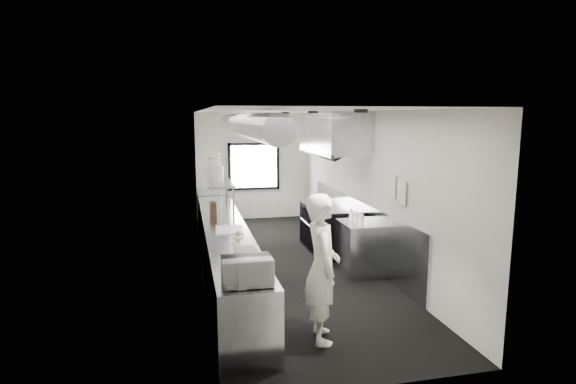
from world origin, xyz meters
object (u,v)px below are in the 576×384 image
microwave (247,271)px  squeeze_bottle_d (352,216)px  exhaust_hood (333,133)px  range (329,228)px  line_cook (322,268)px  plate_stack_b (215,169)px  deli_tub_b (227,261)px  squeeze_bottle_a (362,220)px  bottle_station (360,248)px  far_work_table (213,209)px  small_plate (238,237)px  squeeze_bottle_c (356,217)px  squeeze_bottle_e (351,214)px  plate_stack_c (214,165)px  squeeze_bottle_b (360,219)px  prep_counter (226,253)px  plate_stack_d (214,162)px  cutting_board (229,230)px  deli_tub_a (228,263)px  plate_stack_a (217,174)px  pass_shelf (216,177)px

microwave → squeeze_bottle_d: (2.22, 2.71, -0.07)m
exhaust_hood → microwave: (-2.25, -3.92, -1.34)m
exhaust_hood → range: (-0.06, 0.00, -1.92)m
line_cook → plate_stack_b: 3.79m
deli_tub_b → squeeze_bottle_a: 2.84m
deli_tub_b → bottle_station: bearing=36.4°
range → far_work_table: 3.32m
small_plate → squeeze_bottle_c: size_ratio=0.86×
line_cook → squeeze_bottle_d: bearing=-21.6°
range → bottle_station: 1.40m
range → squeeze_bottle_e: bearing=-88.4°
small_plate → plate_stack_c: size_ratio=0.48×
bottle_station → squeeze_bottle_e: (-0.08, 0.26, 0.54)m
plate_stack_c → squeeze_bottle_a: (2.27, -2.24, -0.74)m
squeeze_bottle_a → squeeze_bottle_b: size_ratio=1.11×
small_plate → plate_stack_b: plate_stack_b is taller
deli_tub_b → squeeze_bottle_a: (2.37, 1.56, 0.05)m
microwave → deli_tub_b: size_ratio=3.79×
range → microwave: 4.53m
plate_stack_c → deli_tub_b: bearing=-91.5°
bottle_station → prep_counter: bearing=175.0°
bottle_station → squeeze_bottle_e: size_ratio=5.06×
range → line_cook: 3.82m
prep_counter → squeeze_bottle_a: squeeze_bottle_a is taller
plate_stack_b → squeeze_bottle_d: (2.30, -1.17, -0.75)m
plate_stack_d → exhaust_hood: bearing=-25.2°
cutting_board → plate_stack_c: 2.20m
prep_counter → plate_stack_b: 1.73m
prep_counter → deli_tub_a: size_ratio=39.73×
prep_counter → microwave: (-0.00, -2.72, 0.60)m
squeeze_bottle_e → range: bearing=91.6°
prep_counter → deli_tub_b: bearing=-94.3°
far_work_table → cutting_board: size_ratio=2.08×
plate_stack_d → prep_counter: bearing=-89.5°
small_plate → squeeze_bottle_a: size_ratio=0.81×
range → cutting_board: bearing=-145.9°
exhaust_hood → cutting_board: 3.03m
line_cook → range: bearing=-12.6°
deli_tub_a → plate_stack_b: plate_stack_b is taller
line_cook → deli_tub_a: 1.14m
small_plate → deli_tub_a: bearing=-101.5°
range → squeeze_bottle_b: (0.05, -1.53, 0.52)m
deli_tub_a → plate_stack_a: size_ratio=0.55×
plate_stack_b → squeeze_bottle_e: size_ratio=1.76×
small_plate → plate_stack_b: size_ratio=0.53×
squeeze_bottle_d → deli_tub_b: bearing=-139.8°
exhaust_hood → plate_stack_b: exhaust_hood is taller
prep_counter → deli_tub_a: (-0.15, -2.08, 0.50)m
pass_shelf → far_work_table: bearing=88.9°
plate_stack_a → deli_tub_a: bearing=-91.6°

